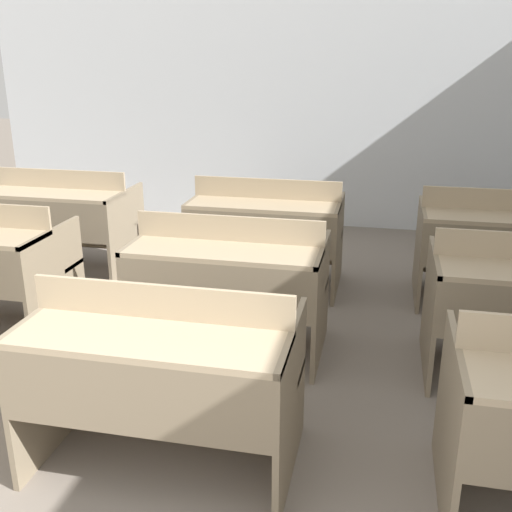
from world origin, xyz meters
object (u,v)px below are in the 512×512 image
(bench_third_center, at_px, (266,229))
(bench_third_right, at_px, (501,244))
(bench_third_left, at_px, (62,217))
(bench_second_center, at_px, (228,280))
(bench_front_center, at_px, (162,372))

(bench_third_center, xyz_separation_m, bench_third_right, (1.78, -0.01, 0.00))
(bench_third_left, relative_size, bench_third_right, 1.00)
(bench_second_center, bearing_deg, bench_third_right, 32.50)
(bench_third_right, bearing_deg, bench_third_left, 179.87)
(bench_third_left, height_order, bench_third_right, same)
(bench_second_center, distance_m, bench_third_center, 1.15)
(bench_front_center, distance_m, bench_second_center, 1.16)
(bench_second_center, relative_size, bench_third_center, 1.00)
(bench_second_center, height_order, bench_third_right, same)
(bench_third_left, relative_size, bench_third_center, 1.00)
(bench_second_center, height_order, bench_third_left, same)
(bench_second_center, relative_size, bench_third_right, 1.00)
(bench_second_center, bearing_deg, bench_front_center, -90.17)
(bench_third_center, height_order, bench_third_right, same)
(bench_front_center, height_order, bench_second_center, same)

